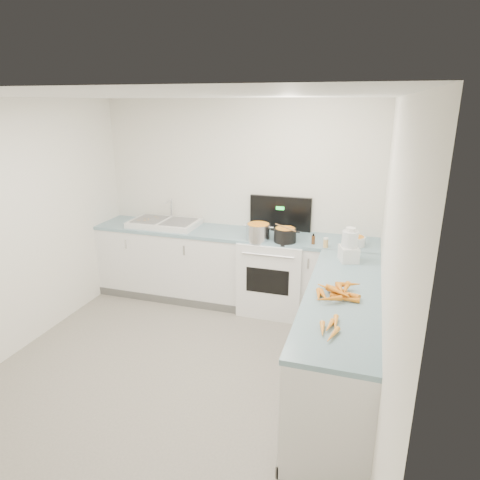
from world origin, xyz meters
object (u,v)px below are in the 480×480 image
(stove, at_px, (274,273))
(mixing_bowl, at_px, (355,241))
(extract_bottle, at_px, (313,240))
(sink, at_px, (164,223))
(steel_pot, at_px, (258,233))
(food_processor, at_px, (349,247))
(spice_jar, at_px, (326,243))
(black_pot, at_px, (285,236))

(stove, height_order, mixing_bowl, stove)
(mixing_bowl, xyz_separation_m, extract_bottle, (-0.44, -0.09, -0.00))
(sink, bearing_deg, extract_bottle, -5.22)
(steel_pot, height_order, food_processor, food_processor)
(mixing_bowl, bearing_deg, food_processor, -93.78)
(mixing_bowl, bearing_deg, extract_bottle, -169.00)
(steel_pot, relative_size, mixing_bowl, 1.24)
(steel_pot, bearing_deg, stove, 47.88)
(stove, height_order, spice_jar, stove)
(steel_pot, height_order, mixing_bowl, steel_pot)
(sink, xyz_separation_m, steel_pot, (1.29, -0.19, 0.04))
(sink, bearing_deg, food_processor, -14.54)
(sink, xyz_separation_m, black_pot, (1.61, -0.19, 0.03))
(sink, relative_size, steel_pot, 3.07)
(stove, distance_m, mixing_bowl, 1.06)
(spice_jar, bearing_deg, food_processor, -53.47)
(spice_jar, bearing_deg, stove, 159.47)
(stove, relative_size, black_pot, 5.43)
(black_pot, bearing_deg, extract_bottle, 2.24)
(black_pot, height_order, spice_jar, black_pot)
(stove, distance_m, sink, 1.54)
(spice_jar, bearing_deg, black_pot, 172.65)
(stove, relative_size, sink, 1.58)
(steel_pot, distance_m, mixing_bowl, 1.08)
(black_pot, bearing_deg, spice_jar, -7.35)
(extract_bottle, xyz_separation_m, spice_jar, (0.15, -0.07, -0.00))
(black_pot, bearing_deg, stove, 132.20)
(food_processor, bearing_deg, sink, 165.46)
(steel_pot, bearing_deg, black_pot, 0.41)
(steel_pot, relative_size, extract_bottle, 2.86)
(food_processor, bearing_deg, stove, 146.32)
(black_pot, distance_m, food_processor, 0.84)
(sink, distance_m, food_processor, 2.42)
(black_pot, xyz_separation_m, extract_bottle, (0.32, 0.01, -0.02))
(steel_pot, height_order, spice_jar, steel_pot)
(black_pot, xyz_separation_m, mixing_bowl, (0.76, 0.10, -0.02))
(mixing_bowl, distance_m, food_processor, 0.53)
(food_processor, bearing_deg, spice_jar, 126.53)
(black_pot, distance_m, mixing_bowl, 0.77)
(stove, relative_size, spice_jar, 14.65)
(stove, height_order, black_pot, stove)
(black_pot, relative_size, mixing_bowl, 1.11)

